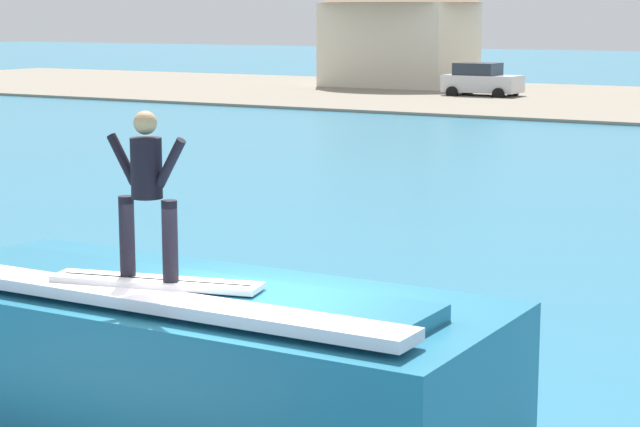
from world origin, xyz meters
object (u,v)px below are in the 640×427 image
at_px(surfer, 147,186).
at_px(house_with_chimney, 400,23).
at_px(surfboard, 156,282).
at_px(car_near_shore, 481,80).
at_px(wave_crest, 192,356).

distance_m(surfer, house_with_chimney, 58.67).
bearing_deg(surfer, surfboard, 14.69).
bearing_deg(house_with_chimney, car_near_shore, -35.93).
distance_m(wave_crest, house_with_chimney, 58.27).
bearing_deg(surfer, wave_crest, 79.64).
relative_size(wave_crest, surfer, 3.93).
relative_size(car_near_shore, house_with_chimney, 0.41).
bearing_deg(car_near_shore, house_with_chimney, 144.07).
xyz_separation_m(wave_crest, car_near_shore, (-16.14, 47.71, 0.15)).
bearing_deg(surfboard, wave_crest, 86.75).
relative_size(surfer, car_near_shore, 0.43).
bearing_deg(wave_crest, car_near_shore, 108.68).
bearing_deg(surfer, house_with_chimney, 113.67).
xyz_separation_m(surfer, house_with_chimney, (-23.55, 53.72, 1.16)).
height_order(surfboard, car_near_shore, car_near_shore).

